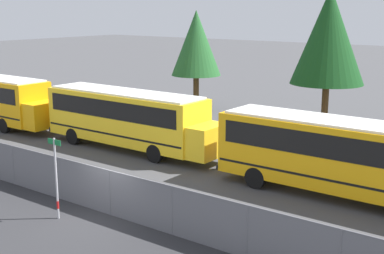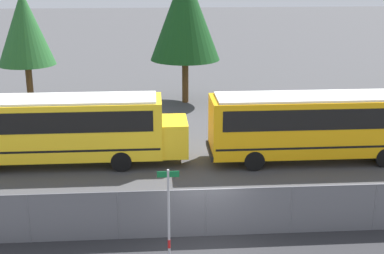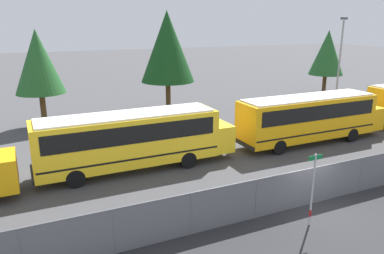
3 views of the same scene
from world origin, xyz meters
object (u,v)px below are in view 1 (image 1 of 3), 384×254
school_bus_2 (341,153)px  tree_0 (196,43)px  street_sign (56,177)px  school_bus_1 (128,116)px  tree_2 (329,36)px

school_bus_2 → tree_0: size_ratio=1.50×
tree_0 → school_bus_2: bearing=-36.3°
tree_0 → street_sign: bearing=-67.0°
school_bus_1 → tree_0: tree_0 is taller
school_bus_2 → tree_2: (-5.81, 11.93, 4.09)m
school_bus_2 → tree_0: 20.62m
school_bus_1 → school_bus_2: (12.47, -0.37, 0.00)m
street_sign → tree_2: size_ratio=0.35×
school_bus_1 → street_sign: size_ratio=3.65×
school_bus_1 → tree_0: bearing=108.6°
street_sign → school_bus_2: bearing=48.6°
school_bus_2 → street_sign: (-7.61, -8.63, -0.29)m
street_sign → tree_0: size_ratio=0.41×
school_bus_1 → tree_2: bearing=60.0°
tree_0 → tree_2: bearing=-0.7°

